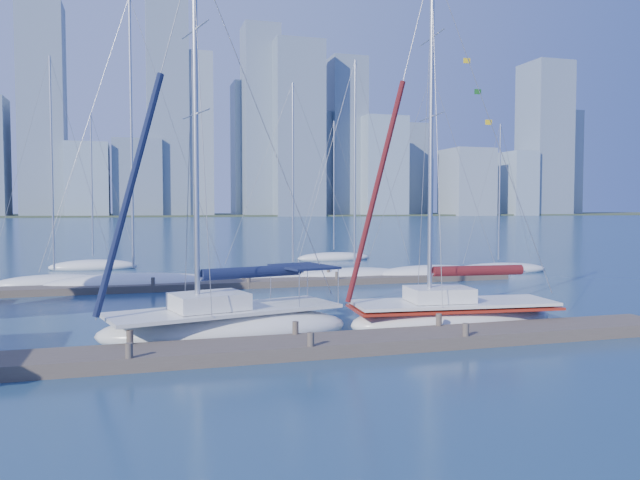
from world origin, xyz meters
name	(u,v)px	position (x,y,z in m)	size (l,w,h in m)	color
ground	(303,353)	(0.00, 0.00, 0.00)	(700.00, 700.00, 0.00)	navy
near_dock	(303,346)	(0.00, 0.00, 0.20)	(26.00, 2.00, 0.40)	#51453B
far_dock	(264,283)	(2.00, 16.00, 0.18)	(30.00, 1.80, 0.36)	#51453B
far_shore	(146,216)	(0.00, 320.00, 0.00)	(800.00, 100.00, 1.50)	#38472D
sailboat_navy	(225,307)	(-1.93, 2.92, 1.03)	(8.82, 4.75, 13.27)	silver
sailboat_maroon	(453,296)	(6.38, 2.48, 1.12)	(8.20, 3.34, 13.70)	silver
bg_boat_0	(55,282)	(-9.19, 19.14, 0.25)	(6.66, 3.52, 12.96)	silver
bg_boat_1	(134,283)	(-4.97, 17.03, 0.30)	(9.49, 2.60, 15.94)	silver
bg_boat_2	(293,274)	(4.50, 19.36, 0.25)	(8.63, 3.77, 12.36)	silver
bg_boat_3	(355,276)	(7.81, 17.31, 0.27)	(7.19, 2.56, 13.50)	silver
bg_boat_4	(430,274)	(12.60, 16.84, 0.28)	(8.10, 5.24, 12.94)	silver
bg_boat_5	(498,269)	(18.56, 18.67, 0.22)	(7.48, 4.41, 10.26)	silver
bg_boat_6	(93,266)	(-7.77, 28.85, 0.24)	(6.31, 3.65, 11.29)	silver
bg_boat_7	(334,257)	(11.01, 31.48, 0.24)	(6.36, 2.25, 11.86)	silver
skyline	(183,144)	(17.15, 290.56, 34.82)	(502.51, 51.31, 105.75)	#849BAA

